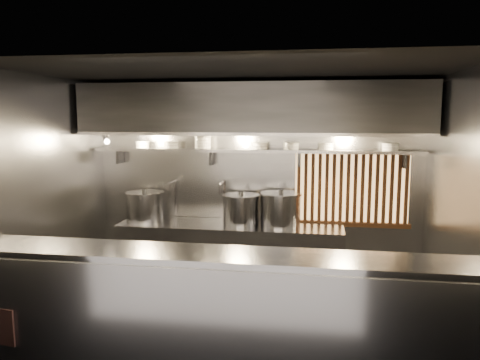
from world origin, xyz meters
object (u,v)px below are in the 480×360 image
(heat_lamp, at_px, (105,137))
(stock_pot_right, at_px, (281,209))
(pendant_bulb, at_px, (246,145))
(stock_pot_mid, at_px, (241,209))
(stock_pot_left, at_px, (145,206))

(heat_lamp, xyz_separation_m, stock_pot_right, (2.27, 0.31, -0.94))
(pendant_bulb, xyz_separation_m, stock_pot_mid, (-0.06, -0.02, -0.86))
(pendant_bulb, relative_size, stock_pot_right, 0.28)
(stock_pot_mid, xyz_separation_m, stock_pot_right, (0.54, -0.02, 0.02))
(stock_pot_left, xyz_separation_m, stock_pot_right, (1.89, -0.02, 0.02))
(pendant_bulb, relative_size, stock_pot_mid, 0.30)
(stock_pot_left, bearing_deg, stock_pot_mid, -0.04)
(heat_lamp, height_order, stock_pot_left, heat_lamp)
(heat_lamp, relative_size, stock_pot_left, 0.59)
(stock_pot_left, relative_size, stock_pot_mid, 0.94)
(stock_pot_mid, bearing_deg, stock_pot_left, 179.96)
(stock_pot_right, bearing_deg, stock_pot_left, 179.41)
(pendant_bulb, distance_m, stock_pot_right, 0.97)
(stock_pot_right, bearing_deg, pendant_bulb, 174.92)
(pendant_bulb, xyz_separation_m, stock_pot_left, (-1.41, -0.02, -0.86))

